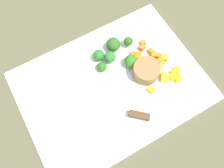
% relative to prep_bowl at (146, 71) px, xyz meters
% --- Properties ---
extents(ground_plane, '(4.00, 4.00, 0.00)m').
position_rel_prep_bowl_xyz_m(ground_plane, '(-0.10, 0.02, -0.03)').
color(ground_plane, brown).
extents(cutting_board, '(0.52, 0.38, 0.01)m').
position_rel_prep_bowl_xyz_m(cutting_board, '(-0.10, 0.02, -0.03)').
color(cutting_board, white).
rests_on(cutting_board, ground_plane).
extents(prep_bowl, '(0.08, 0.08, 0.04)m').
position_rel_prep_bowl_xyz_m(prep_bowl, '(0.00, 0.00, 0.00)').
color(prep_bowl, olive).
rests_on(prep_bowl, cutting_board).
extents(chef_knife, '(0.23, 0.21, 0.02)m').
position_rel_prep_bowl_xyz_m(chef_knife, '(-0.13, -0.06, -0.01)').
color(chef_knife, silver).
rests_on(chef_knife, cutting_board).
extents(carrot_dice_0, '(0.01, 0.01, 0.01)m').
position_rel_prep_bowl_xyz_m(carrot_dice_0, '(0.02, 0.07, -0.02)').
color(carrot_dice_0, orange).
rests_on(carrot_dice_0, cutting_board).
extents(carrot_dice_1, '(0.02, 0.02, 0.02)m').
position_rel_prep_bowl_xyz_m(carrot_dice_1, '(0.05, 0.04, -0.01)').
color(carrot_dice_1, orange).
rests_on(carrot_dice_1, cutting_board).
extents(carrot_dice_2, '(0.02, 0.02, 0.01)m').
position_rel_prep_bowl_xyz_m(carrot_dice_2, '(0.05, 0.06, -0.02)').
color(carrot_dice_2, orange).
rests_on(carrot_dice_2, cutting_board).
extents(carrot_dice_3, '(0.02, 0.02, 0.01)m').
position_rel_prep_bowl_xyz_m(carrot_dice_3, '(0.05, 0.09, -0.01)').
color(carrot_dice_3, orange).
rests_on(carrot_dice_3, cutting_board).
extents(carrot_dice_4, '(0.02, 0.02, 0.01)m').
position_rel_prep_bowl_xyz_m(carrot_dice_4, '(-0.03, 0.05, -0.01)').
color(carrot_dice_4, orange).
rests_on(carrot_dice_4, cutting_board).
extents(carrot_dice_5, '(0.02, 0.02, 0.02)m').
position_rel_prep_bowl_xyz_m(carrot_dice_5, '(0.04, 0.08, -0.01)').
color(carrot_dice_5, orange).
rests_on(carrot_dice_5, cutting_board).
extents(carrot_dice_6, '(0.02, 0.02, 0.02)m').
position_rel_prep_bowl_xyz_m(carrot_dice_6, '(0.06, 0.01, -0.01)').
color(carrot_dice_6, orange).
rests_on(carrot_dice_6, cutting_board).
extents(carrot_dice_7, '(0.02, 0.02, 0.02)m').
position_rel_prep_bowl_xyz_m(carrot_dice_7, '(0.06, 0.03, -0.01)').
color(carrot_dice_7, orange).
rests_on(carrot_dice_7, cutting_board).
extents(carrot_dice_8, '(0.02, 0.02, 0.01)m').
position_rel_prep_bowl_xyz_m(carrot_dice_8, '(-0.01, 0.06, -0.01)').
color(carrot_dice_8, orange).
rests_on(carrot_dice_8, cutting_board).
extents(carrot_dice_9, '(0.03, 0.03, 0.02)m').
position_rel_prep_bowl_xyz_m(carrot_dice_9, '(0.01, 0.06, -0.01)').
color(carrot_dice_9, orange).
rests_on(carrot_dice_9, cutting_board).
extents(carrot_dice_10, '(0.02, 0.02, 0.01)m').
position_rel_prep_bowl_xyz_m(carrot_dice_10, '(0.00, 0.07, -0.01)').
color(carrot_dice_10, orange).
rests_on(carrot_dice_10, cutting_board).
extents(pepper_dice_0, '(0.02, 0.01, 0.01)m').
position_rel_prep_bowl_xyz_m(pepper_dice_0, '(0.04, -0.03, -0.01)').
color(pepper_dice_0, yellow).
rests_on(pepper_dice_0, cutting_board).
extents(pepper_dice_1, '(0.02, 0.02, 0.02)m').
position_rel_prep_bowl_xyz_m(pepper_dice_1, '(0.07, -0.06, -0.01)').
color(pepper_dice_1, yellow).
rests_on(pepper_dice_1, cutting_board).
extents(pepper_dice_2, '(0.02, 0.02, 0.02)m').
position_rel_prep_bowl_xyz_m(pepper_dice_2, '(0.06, -0.05, -0.01)').
color(pepper_dice_2, yellow).
rests_on(pepper_dice_2, cutting_board).
extents(pepper_dice_3, '(0.02, 0.02, 0.01)m').
position_rel_prep_bowl_xyz_m(pepper_dice_3, '(-0.01, -0.05, -0.01)').
color(pepper_dice_3, yellow).
rests_on(pepper_dice_3, cutting_board).
extents(pepper_dice_4, '(0.03, 0.03, 0.02)m').
position_rel_prep_bowl_xyz_m(pepper_dice_4, '(0.04, -0.04, -0.01)').
color(pepper_dice_4, yellow).
rests_on(pepper_dice_4, cutting_board).
extents(pepper_dice_5, '(0.02, 0.02, 0.01)m').
position_rel_prep_bowl_xyz_m(pepper_dice_5, '(0.06, 0.01, -0.02)').
color(pepper_dice_5, yellow).
rests_on(pepper_dice_5, cutting_board).
extents(pepper_dice_6, '(0.02, 0.02, 0.02)m').
position_rel_prep_bowl_xyz_m(pepper_dice_6, '(0.08, 0.01, -0.01)').
color(pepper_dice_6, yellow).
rests_on(pepper_dice_6, cutting_board).
extents(pepper_dice_7, '(0.02, 0.02, 0.01)m').
position_rel_prep_bowl_xyz_m(pepper_dice_7, '(0.05, -0.00, -0.01)').
color(pepper_dice_7, yellow).
rests_on(pepper_dice_7, cutting_board).
extents(pepper_dice_8, '(0.01, 0.02, 0.01)m').
position_rel_prep_bowl_xyz_m(pepper_dice_8, '(0.07, -0.04, -0.01)').
color(pepper_dice_8, yellow).
rests_on(pepper_dice_8, cutting_board).
extents(pepper_dice_9, '(0.02, 0.02, 0.01)m').
position_rel_prep_bowl_xyz_m(pepper_dice_9, '(0.08, -0.04, -0.01)').
color(pepper_dice_9, yellow).
rests_on(pepper_dice_9, cutting_board).
extents(broccoli_floret_0, '(0.04, 0.04, 0.04)m').
position_rel_prep_bowl_xyz_m(broccoli_floret_0, '(-0.04, 0.12, 0.00)').
color(broccoli_floret_0, '#8FBA64').
rests_on(broccoli_floret_0, cutting_board).
extents(broccoli_floret_1, '(0.03, 0.03, 0.04)m').
position_rel_prep_bowl_xyz_m(broccoli_floret_1, '(-0.07, 0.09, 0.00)').
color(broccoli_floret_1, '#88C35D').
rests_on(broccoli_floret_1, cutting_board).
extents(broccoli_floret_2, '(0.04, 0.04, 0.04)m').
position_rel_prep_bowl_xyz_m(broccoli_floret_2, '(-0.02, 0.05, 0.00)').
color(broccoli_floret_2, '#98B46C').
rests_on(broccoli_floret_2, cutting_board).
extents(broccoli_floret_3, '(0.03, 0.03, 0.04)m').
position_rel_prep_bowl_xyz_m(broccoli_floret_3, '(0.01, 0.11, 0.00)').
color(broccoli_floret_3, '#7FC161').
rests_on(broccoli_floret_3, cutting_board).
extents(broccoli_floret_4, '(0.03, 0.03, 0.04)m').
position_rel_prep_bowl_xyz_m(broccoli_floret_4, '(-0.09, 0.11, 0.00)').
color(broccoli_floret_4, '#82AB68').
rests_on(broccoli_floret_4, cutting_board).
extents(broccoli_floret_5, '(0.03, 0.03, 0.03)m').
position_rel_prep_bowl_xyz_m(broccoli_floret_5, '(-0.10, 0.08, -0.00)').
color(broccoli_floret_5, '#85B155').
rests_on(broccoli_floret_5, cutting_board).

